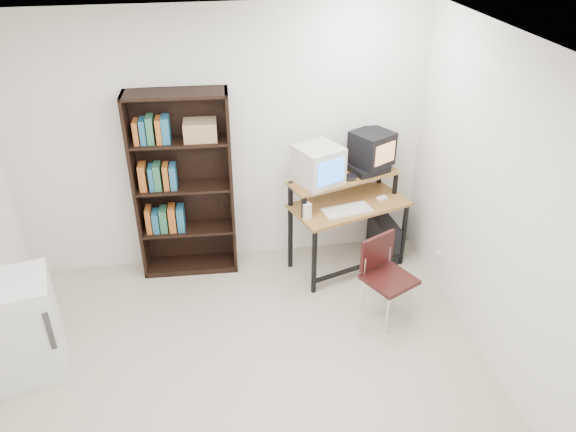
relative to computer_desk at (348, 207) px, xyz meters
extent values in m
cube|color=#BBB29A|center=(-1.18, -1.62, -0.69)|extent=(4.00, 4.00, 0.01)
cube|color=white|center=(-1.18, -1.62, 1.92)|extent=(4.00, 4.00, 0.01)
cube|color=silver|center=(-1.18, 0.38, 0.62)|extent=(4.00, 0.01, 2.60)
cube|color=silver|center=(0.82, -1.62, 0.62)|extent=(0.01, 4.00, 2.60)
cube|color=olive|center=(0.01, -0.02, 0.04)|extent=(1.26, 0.89, 0.03)
cube|color=olive|center=(-0.03, 0.09, 0.29)|extent=(1.19, 0.67, 0.02)
cylinder|color=black|center=(-0.42, -0.41, -0.32)|extent=(0.05, 0.05, 0.72)
cylinder|color=black|center=(0.58, -0.09, -0.32)|extent=(0.05, 0.05, 0.72)
cylinder|color=black|center=(-0.57, 0.05, -0.19)|extent=(0.05, 0.05, 0.98)
cylinder|color=black|center=(0.44, 0.38, -0.19)|extent=(0.05, 0.05, 0.98)
cylinder|color=black|center=(0.08, -0.25, -0.56)|extent=(1.02, 0.37, 0.05)
cube|color=beige|center=(-0.31, 0.04, 0.47)|extent=(0.52, 0.52, 0.37)
cube|color=#2C75EC|center=(-0.23, -0.15, 0.47)|extent=(0.27, 0.13, 0.23)
cube|color=black|center=(0.24, 0.16, 0.33)|extent=(0.43, 0.37, 0.08)
cube|color=black|center=(0.27, 0.20, 0.54)|extent=(0.48, 0.47, 0.33)
cube|color=tan|center=(0.36, 0.05, 0.54)|extent=(0.23, 0.14, 0.20)
cylinder|color=#26262B|center=(0.01, 0.03, 0.31)|extent=(0.16, 0.16, 0.05)
cube|color=beige|center=(-0.06, -0.16, 0.06)|extent=(0.50, 0.29, 0.03)
cube|color=black|center=(0.35, 0.00, 0.04)|extent=(0.27, 0.25, 0.01)
cube|color=white|center=(0.36, 0.02, 0.06)|extent=(0.11, 0.09, 0.03)
cube|color=beige|center=(-0.47, -0.22, 0.12)|extent=(0.09, 0.09, 0.17)
cube|color=black|center=(0.44, 0.10, -0.47)|extent=(0.23, 0.46, 0.42)
cube|color=black|center=(0.16, -0.89, -0.26)|extent=(0.53, 0.53, 0.04)
cube|color=black|center=(0.08, -0.73, -0.05)|extent=(0.35, 0.20, 0.32)
cylinder|color=silver|center=(0.09, -1.11, -0.48)|extent=(0.02, 0.02, 0.40)
cylinder|color=silver|center=(0.37, -0.96, -0.48)|extent=(0.02, 0.02, 0.40)
cylinder|color=silver|center=(-0.06, -0.82, -0.48)|extent=(0.02, 0.02, 0.40)
cylinder|color=silver|center=(0.23, -0.68, -0.48)|extent=(0.02, 0.02, 0.40)
cube|color=black|center=(-2.04, 0.24, 0.26)|extent=(0.05, 0.32, 1.88)
cube|color=black|center=(-1.13, 0.19, 0.26)|extent=(0.05, 0.32, 1.88)
cube|color=black|center=(-1.58, 0.36, 0.26)|extent=(0.94, 0.07, 1.88)
cube|color=black|center=(-1.59, 0.21, 1.19)|extent=(0.96, 0.36, 0.03)
cube|color=black|center=(-1.59, 0.21, -0.65)|extent=(0.96, 0.36, 0.06)
cube|color=black|center=(-1.59, 0.21, -0.21)|extent=(0.90, 0.34, 0.03)
cube|color=black|center=(-1.59, 0.21, 0.26)|extent=(0.90, 0.34, 0.02)
cube|color=black|center=(-1.59, 0.21, 0.73)|extent=(0.90, 0.34, 0.02)
cube|color=#93754B|center=(-1.39, 0.20, 0.83)|extent=(0.31, 0.25, 0.18)
cube|color=silver|center=(-2.90, -1.02, -0.24)|extent=(0.62, 0.62, 0.88)
cube|color=#333333|center=(-2.64, -1.24, -0.13)|extent=(0.04, 0.02, 0.35)
cube|color=beige|center=(0.81, -0.47, -0.38)|extent=(0.02, 0.08, 0.12)
camera|label=1|loc=(-1.41, -4.70, 2.75)|focal=35.00mm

